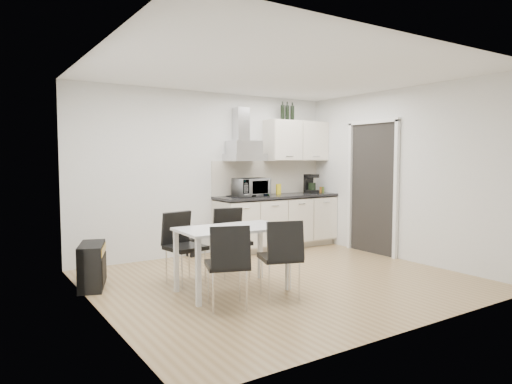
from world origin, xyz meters
TOP-DOWN VIEW (x-y plane):
  - ground at (0.00, 0.00)m, footprint 4.50×4.50m
  - wall_back at (0.00, 2.00)m, footprint 4.50×0.10m
  - wall_front at (0.00, -2.00)m, footprint 4.50×0.10m
  - wall_left at (-2.25, 0.00)m, footprint 0.10×4.00m
  - wall_right at (2.25, 0.00)m, footprint 0.10×4.00m
  - ceiling at (0.00, 0.00)m, footprint 4.50×4.50m
  - doorway at (2.21, 0.55)m, footprint 0.08×1.04m
  - kitchenette at (1.19, 1.73)m, footprint 2.22×0.64m
  - dining_table at (-0.75, -0.06)m, footprint 1.26×0.74m
  - chair_far_left at (-1.08, 0.51)m, footprint 0.52×0.57m
  - chair_far_right at (-0.41, 0.53)m, footprint 0.52×0.57m
  - chair_near_left at (-1.10, -0.55)m, footprint 0.58×0.62m
  - chair_near_right at (-0.44, -0.57)m, footprint 0.58×0.61m
  - guitar_amp at (-2.10, 0.96)m, footprint 0.47×0.69m
  - floor_speaker at (-0.33, 1.90)m, footprint 0.19×0.17m

SIDE VIEW (x-z plane):
  - ground at x=0.00m, z-range 0.00..0.00m
  - floor_speaker at x=-0.33m, z-range 0.00..0.28m
  - guitar_amp at x=-2.10m, z-range 0.00..0.53m
  - chair_far_left at x=-1.08m, z-range 0.00..0.88m
  - chair_far_right at x=-0.41m, z-range 0.00..0.88m
  - chair_near_left at x=-1.10m, z-range 0.00..0.88m
  - chair_near_right at x=-0.44m, z-range 0.00..0.88m
  - dining_table at x=-0.75m, z-range 0.28..1.03m
  - kitchenette at x=1.19m, z-range -0.43..2.09m
  - doorway at x=2.21m, z-range 0.00..2.10m
  - wall_back at x=0.00m, z-range 0.00..2.60m
  - wall_front at x=0.00m, z-range 0.00..2.60m
  - wall_left at x=-2.25m, z-range 0.00..2.60m
  - wall_right at x=2.25m, z-range 0.00..2.60m
  - ceiling at x=0.00m, z-range 2.60..2.60m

